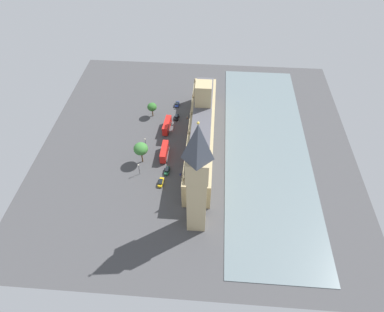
% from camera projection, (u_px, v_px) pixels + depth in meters
% --- Properties ---
extents(ground_plane, '(140.23, 140.23, 0.00)m').
position_uv_depth(ground_plane, '(197.00, 145.00, 152.99)').
color(ground_plane, '#424244').
extents(river_thames, '(37.16, 126.21, 0.25)m').
position_uv_depth(river_thames, '(266.00, 148.00, 151.25)').
color(river_thames, slate).
rests_on(river_thames, ground).
extents(parliament_building, '(11.07, 70.23, 24.42)m').
position_uv_depth(parliament_building, '(201.00, 131.00, 148.51)').
color(parliament_building, tan).
rests_on(parliament_building, ground).
extents(clock_tower, '(7.44, 7.44, 48.83)m').
position_uv_depth(clock_tower, '(197.00, 179.00, 105.64)').
color(clock_tower, tan).
rests_on(clock_tower, ground).
extents(car_blue_midblock, '(2.05, 4.12, 1.74)m').
position_uv_depth(car_blue_midblock, '(177.00, 104.00, 172.71)').
color(car_blue_midblock, navy).
rests_on(car_blue_midblock, ground).
extents(car_black_under_trees, '(1.96, 4.39, 1.74)m').
position_uv_depth(car_black_under_trees, '(177.00, 117.00, 165.43)').
color(car_black_under_trees, black).
rests_on(car_black_under_trees, ground).
extents(double_decker_bus_far_end, '(3.29, 10.65, 4.75)m').
position_uv_depth(double_decker_bus_far_end, '(167.00, 125.00, 158.38)').
color(double_decker_bus_far_end, red).
rests_on(double_decker_bus_far_end, ground).
extents(double_decker_bus_opposite_hall, '(2.77, 10.54, 4.75)m').
position_uv_depth(double_decker_bus_opposite_hall, '(164.00, 152.00, 146.12)').
color(double_decker_bus_opposite_hall, red).
rests_on(double_decker_bus_opposite_hall, ground).
extents(car_dark_green_leading, '(2.09, 4.82, 1.74)m').
position_uv_depth(car_dark_green_leading, '(167.00, 170.00, 140.78)').
color(car_dark_green_leading, '#19472D').
rests_on(car_dark_green_leading, ground).
extents(car_yellow_cab_kerbside, '(2.08, 4.84, 1.74)m').
position_uv_depth(car_yellow_cab_kerbside, '(161.00, 182.00, 136.26)').
color(car_yellow_cab_kerbside, gold).
rests_on(car_yellow_cab_kerbside, ground).
extents(pedestrian_corner, '(0.63, 0.53, 1.65)m').
position_uv_depth(pedestrian_corner, '(180.00, 174.00, 139.49)').
color(pedestrian_corner, navy).
rests_on(pedestrian_corner, ground).
extents(pedestrian_by_river_gate, '(0.55, 0.63, 1.56)m').
position_uv_depth(pedestrian_by_river_gate, '(187.00, 117.00, 165.46)').
color(pedestrian_by_river_gate, gray).
rests_on(pedestrian_by_river_gate, ground).
extents(plane_tree_trailing, '(4.63, 4.63, 7.51)m').
position_uv_depth(plane_tree_trailing, '(152.00, 107.00, 163.55)').
color(plane_tree_trailing, brown).
rests_on(plane_tree_trailing, ground).
extents(plane_tree_near_tower, '(6.06, 6.06, 10.32)m').
position_uv_depth(plane_tree_near_tower, '(141.00, 149.00, 140.08)').
color(plane_tree_near_tower, brown).
rests_on(plane_tree_near_tower, ground).
extents(street_lamp_slot_10, '(0.56, 0.56, 5.59)m').
position_uv_depth(street_lamp_slot_10, '(145.00, 141.00, 148.71)').
color(street_lamp_slot_10, black).
rests_on(street_lamp_slot_10, ground).
extents(street_lamp_slot_11, '(0.56, 0.56, 5.86)m').
position_uv_depth(street_lamp_slot_11, '(139.00, 167.00, 137.59)').
color(street_lamp_slot_11, black).
rests_on(street_lamp_slot_11, ground).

